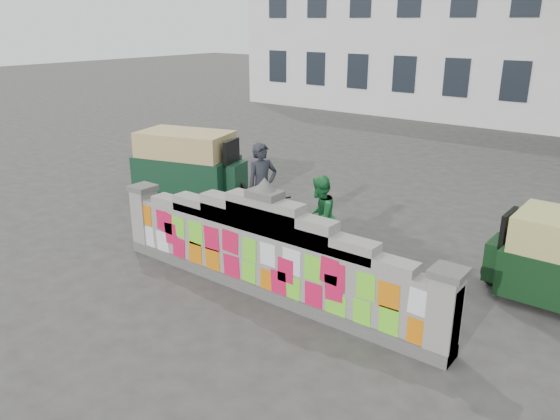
{
  "coord_description": "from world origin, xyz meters",
  "views": [
    {
      "loc": [
        5.17,
        -6.28,
        4.32
      ],
      "look_at": [
        -0.47,
        1.0,
        1.1
      ],
      "focal_mm": 35.0,
      "sensor_mm": 36.0,
      "label": 1
    }
  ],
  "objects_px": {
    "pedestrian": "(319,217)",
    "cyclist_rider": "(262,199)",
    "rickshaw_left": "(189,162)",
    "cyclist_bike": "(263,216)"
  },
  "relations": [
    {
      "from": "pedestrian",
      "to": "cyclist_rider",
      "type": "bearing_deg",
      "value": -99.39
    },
    {
      "from": "pedestrian",
      "to": "rickshaw_left",
      "type": "xyz_separation_m",
      "value": [
        -4.9,
        1.27,
        0.05
      ]
    },
    {
      "from": "pedestrian",
      "to": "rickshaw_left",
      "type": "distance_m",
      "value": 5.06
    },
    {
      "from": "cyclist_bike",
      "to": "cyclist_rider",
      "type": "distance_m",
      "value": 0.37
    },
    {
      "from": "pedestrian",
      "to": "cyclist_bike",
      "type": "bearing_deg",
      "value": -99.39
    },
    {
      "from": "pedestrian",
      "to": "rickshaw_left",
      "type": "bearing_deg",
      "value": -115.01
    },
    {
      "from": "cyclist_rider",
      "to": "rickshaw_left",
      "type": "relative_size",
      "value": 0.59
    },
    {
      "from": "cyclist_rider",
      "to": "rickshaw_left",
      "type": "height_order",
      "value": "cyclist_rider"
    },
    {
      "from": "pedestrian",
      "to": "rickshaw_left",
      "type": "height_order",
      "value": "rickshaw_left"
    },
    {
      "from": "cyclist_rider",
      "to": "pedestrian",
      "type": "xyz_separation_m",
      "value": [
        1.37,
        0.03,
        -0.1
      ]
    }
  ]
}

